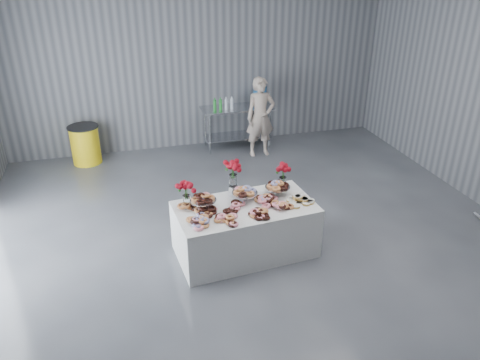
{
  "coord_description": "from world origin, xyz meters",
  "views": [
    {
      "loc": [
        -1.78,
        -5.07,
        3.91
      ],
      "look_at": [
        -0.19,
        0.61,
        0.97
      ],
      "focal_mm": 35.0,
      "sensor_mm": 36.0,
      "label": 1
    }
  ],
  "objects_px": {
    "display_table": "(245,229)",
    "prep_table": "(237,120)",
    "water_jug": "(260,94)",
    "trash_barrel": "(85,145)",
    "person": "(260,117)"
  },
  "relations": [
    {
      "from": "prep_table",
      "to": "water_jug",
      "type": "bearing_deg",
      "value": -0.0
    },
    {
      "from": "prep_table",
      "to": "person",
      "type": "height_order",
      "value": "person"
    },
    {
      "from": "display_table",
      "to": "prep_table",
      "type": "height_order",
      "value": "prep_table"
    },
    {
      "from": "water_jug",
      "to": "trash_barrel",
      "type": "height_order",
      "value": "water_jug"
    },
    {
      "from": "display_table",
      "to": "prep_table",
      "type": "distance_m",
      "value": 3.96
    },
    {
      "from": "display_table",
      "to": "person",
      "type": "xyz_separation_m",
      "value": [
        1.28,
        3.32,
        0.44
      ]
    },
    {
      "from": "display_table",
      "to": "water_jug",
      "type": "relative_size",
      "value": 3.43
    },
    {
      "from": "trash_barrel",
      "to": "display_table",
      "type": "bearing_deg",
      "value": -60.08
    },
    {
      "from": "display_table",
      "to": "water_jug",
      "type": "height_order",
      "value": "water_jug"
    },
    {
      "from": "water_jug",
      "to": "trash_barrel",
      "type": "relative_size",
      "value": 0.72
    },
    {
      "from": "display_table",
      "to": "person",
      "type": "distance_m",
      "value": 3.59
    },
    {
      "from": "person",
      "to": "water_jug",
      "type": "bearing_deg",
      "value": 74.03
    },
    {
      "from": "display_table",
      "to": "prep_table",
      "type": "bearing_deg",
      "value": 76.4
    },
    {
      "from": "water_jug",
      "to": "prep_table",
      "type": "bearing_deg",
      "value": 180.0
    },
    {
      "from": "display_table",
      "to": "person",
      "type": "height_order",
      "value": "person"
    }
  ]
}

